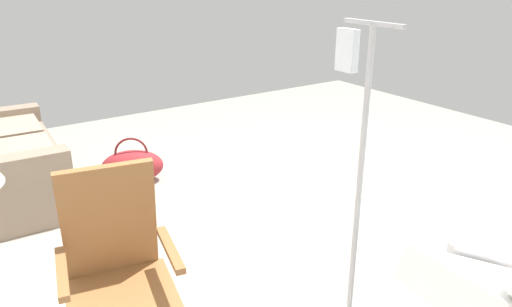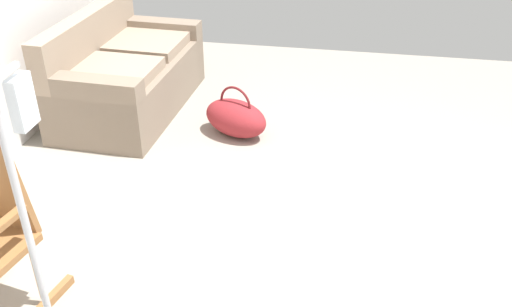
% 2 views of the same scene
% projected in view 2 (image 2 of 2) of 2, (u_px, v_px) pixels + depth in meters
% --- Properties ---
extents(ground_plane, '(7.17, 7.17, 0.00)m').
position_uv_depth(ground_plane, '(346.00, 268.00, 3.33)').
color(ground_plane, gray).
extents(couch, '(1.64, 0.92, 0.85)m').
position_uv_depth(couch, '(126.00, 77.00, 4.98)').
color(couch, '#7D6C5C').
rests_on(couch, ground).
extents(duffel_bag, '(0.52, 0.64, 0.43)m').
position_uv_depth(duffel_bag, '(236.00, 118.00, 4.64)').
color(duffel_bag, maroon).
rests_on(duffel_bag, ground).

